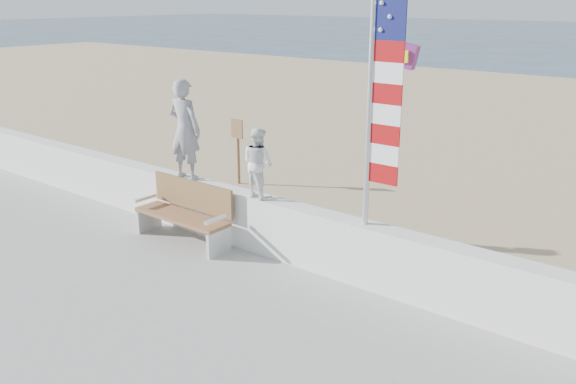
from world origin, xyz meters
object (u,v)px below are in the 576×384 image
(flag, at_px, (379,85))
(child, at_px, (258,163))
(bench, at_px, (186,211))
(adult, at_px, (185,129))

(flag, bearing_deg, child, 179.99)
(child, relative_size, bench, 0.61)
(flag, bearing_deg, bench, -172.14)
(adult, relative_size, bench, 0.95)
(adult, distance_m, bench, 1.39)
(bench, xyz_separation_m, flag, (3.29, 0.45, 2.30))
(child, xyz_separation_m, flag, (2.08, -0.00, 1.36))
(child, xyz_separation_m, bench, (-1.21, -0.45, -0.94))
(child, height_order, bench, child)
(adult, height_order, flag, flag)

